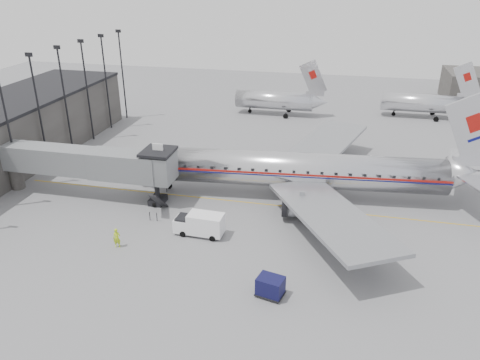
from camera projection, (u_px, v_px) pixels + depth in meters
The scene contains 12 objects.
ground at pixel (229, 227), 48.59m from camera, with size 160.00×160.00×0.00m, color slate.
terminal at pixel (1, 136), 62.69m from camera, with size 12.00×46.00×8.00m, color #393634.
apron_line at pixel (267, 204), 53.31m from camera, with size 0.15×60.00×0.01m, color gold.
jet_bridge at pixel (95, 164), 53.49m from camera, with size 21.00×6.20×7.10m.
floodlight_masts at pixel (52, 102), 62.24m from camera, with size 0.90×42.25×15.25m.
distant_aircraft_near at pixel (275, 100), 85.12m from camera, with size 16.39×3.20×10.26m.
distant_aircraft_mid at pixel (423, 102), 83.41m from camera, with size 16.39×3.20×10.26m.
airliner at pixel (305, 170), 53.90m from camera, with size 41.63×38.42×13.17m.
service_van at pixel (200, 224), 46.82m from camera, with size 5.06×2.16×2.35m.
baggage_cart_navy at pixel (270, 286), 38.12m from camera, with size 2.54×2.15×1.73m.
baggage_cart_white at pixel (323, 221), 48.11m from camera, with size 2.32×2.07×1.50m.
ramp_worker at pixel (117, 238), 44.79m from camera, with size 0.72×0.47×1.97m, color #AFD318.
Camera 1 is at (10.49, -40.90, 24.57)m, focal length 35.00 mm.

